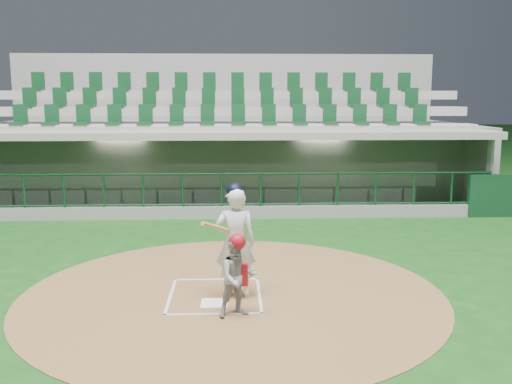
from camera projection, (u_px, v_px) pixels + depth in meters
ground at (216, 290)px, 9.94m from camera, size 120.00×120.00×0.00m
dirt_circle at (233, 293)px, 9.75m from camera, size 7.20×7.20×0.01m
home_plate at (214, 303)px, 9.24m from camera, size 0.43×0.43×0.02m
batter_box_chalk at (215, 295)px, 9.64m from camera, size 1.55×1.80×0.01m
dugout_structure at (230, 175)px, 17.51m from camera, size 16.40×3.70×3.00m
seating_deck at (224, 151)px, 20.45m from camera, size 17.00×6.72×5.15m
batter at (235, 241)px, 9.44m from camera, size 0.88×0.87×1.94m
catcher at (237, 276)px, 8.65m from camera, size 0.71×0.63×1.30m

